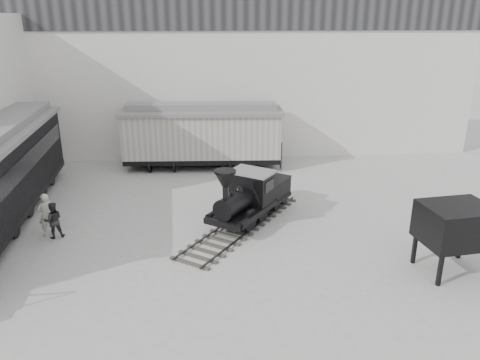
{
  "coord_description": "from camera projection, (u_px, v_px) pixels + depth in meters",
  "views": [
    {
      "loc": [
        -0.68,
        -15.73,
        8.89
      ],
      "look_at": [
        0.86,
        3.72,
        2.0
      ],
      "focal_mm": 35.0,
      "sensor_mm": 36.0,
      "label": 1
    }
  ],
  "objects": [
    {
      "name": "north_wall",
      "position": [
        213.0,
        70.0,
        30.03
      ],
      "size": [
        34.0,
        2.51,
        11.0
      ],
      "color": "silver",
      "rests_on": "ground"
    },
    {
      "name": "ground",
      "position": [
        225.0,
        262.0,
        17.79
      ],
      "size": [
        90.0,
        90.0,
        0.0
      ],
      "primitive_type": "plane",
      "color": "#9E9E9B"
    },
    {
      "name": "visitor_a",
      "position": [
        46.0,
        214.0,
        19.75
      ],
      "size": [
        0.82,
        0.75,
        1.88
      ],
      "primitive_type": "imported",
      "rotation": [
        0.0,
        0.0,
        3.73
      ],
      "color": "beige",
      "rests_on": "ground"
    },
    {
      "name": "visitor_b",
      "position": [
        53.0,
        220.0,
        19.54
      ],
      "size": [
        0.93,
        0.83,
        1.59
      ],
      "primitive_type": "imported",
      "rotation": [
        0.0,
        0.0,
        3.49
      ],
      "color": "#262626",
      "rests_on": "ground"
    },
    {
      "name": "locomotive",
      "position": [
        249.0,
        199.0,
        21.01
      ],
      "size": [
        6.19,
        7.8,
        2.92
      ],
      "rotation": [
        0.0,
        0.0,
        -0.61
      ],
      "color": "#322E28",
      "rests_on": "ground"
    },
    {
      "name": "boxcar",
      "position": [
        202.0,
        134.0,
        28.39
      ],
      "size": [
        9.78,
        3.45,
        3.96
      ],
      "rotation": [
        0.0,
        0.0,
        -0.05
      ],
      "color": "black",
      "rests_on": "ground"
    },
    {
      "name": "coal_hopper",
      "position": [
        455.0,
        229.0,
        16.66
      ],
      "size": [
        2.59,
        2.22,
        2.58
      ],
      "rotation": [
        0.0,
        0.0,
        0.12
      ],
      "color": "black",
      "rests_on": "ground"
    }
  ]
}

